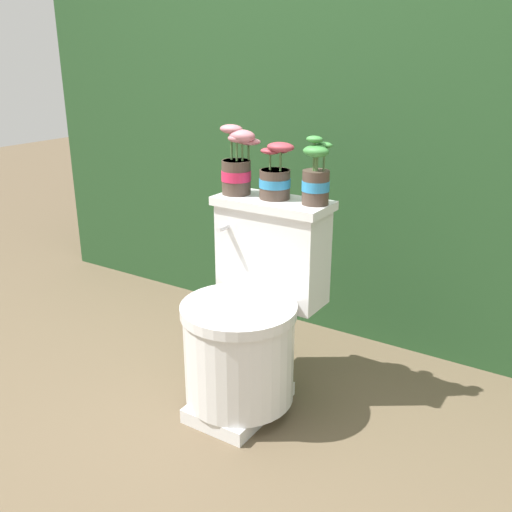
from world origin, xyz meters
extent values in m
plane|color=brown|center=(0.00, 0.00, 0.00)|extent=(12.00, 12.00, 0.00)
cube|color=#234723|center=(0.00, 1.16, 0.75)|extent=(3.36, 0.78, 1.49)
cube|color=silver|center=(-0.01, 0.03, 0.03)|extent=(0.25, 0.36, 0.05)
cylinder|color=silver|center=(-0.01, 0.03, 0.21)|extent=(0.38, 0.38, 0.32)
cylinder|color=silver|center=(-0.01, 0.03, 0.39)|extent=(0.39, 0.39, 0.04)
cube|color=silver|center=(-0.01, 0.24, 0.52)|extent=(0.39, 0.17, 0.34)
cube|color=silver|center=(-0.01, 0.24, 0.71)|extent=(0.41, 0.19, 0.03)
cylinder|color=silver|center=(-0.15, 0.13, 0.63)|extent=(0.02, 0.05, 0.02)
cylinder|color=#47382D|center=(-0.16, 0.24, 0.78)|extent=(0.10, 0.10, 0.12)
cylinder|color=#D1234C|center=(-0.16, 0.24, 0.79)|extent=(0.11, 0.11, 0.04)
cylinder|color=#332319|center=(-0.16, 0.24, 0.84)|extent=(0.09, 0.09, 0.01)
cylinder|color=#4C753D|center=(-0.15, 0.23, 0.88)|extent=(0.01, 0.01, 0.07)
ellipsoid|color=#B26B75|center=(-0.15, 0.23, 0.92)|extent=(0.07, 0.05, 0.03)
cylinder|color=#4C753D|center=(-0.14, 0.24, 0.88)|extent=(0.01, 0.01, 0.07)
ellipsoid|color=#B26B75|center=(-0.14, 0.24, 0.93)|extent=(0.10, 0.07, 0.04)
cylinder|color=#4C753D|center=(-0.13, 0.26, 0.87)|extent=(0.01, 0.01, 0.06)
ellipsoid|color=#B26B75|center=(-0.13, 0.26, 0.91)|extent=(0.09, 0.06, 0.02)
cylinder|color=#4C753D|center=(-0.18, 0.24, 0.89)|extent=(0.01, 0.01, 0.10)
ellipsoid|color=#B26B75|center=(-0.18, 0.24, 0.95)|extent=(0.09, 0.06, 0.03)
cylinder|color=#47382D|center=(-0.01, 0.25, 0.77)|extent=(0.11, 0.11, 0.10)
cylinder|color=#2D84BC|center=(-0.01, 0.25, 0.78)|extent=(0.11, 0.11, 0.03)
cylinder|color=#332319|center=(-0.01, 0.25, 0.82)|extent=(0.10, 0.10, 0.01)
cylinder|color=#4C753D|center=(-0.03, 0.24, 0.85)|extent=(0.01, 0.01, 0.06)
ellipsoid|color=#93333D|center=(-0.03, 0.24, 0.89)|extent=(0.07, 0.05, 0.02)
cylinder|color=#4C753D|center=(-0.01, 0.29, 0.85)|extent=(0.01, 0.01, 0.06)
ellipsoid|color=#93333D|center=(-0.01, 0.29, 0.89)|extent=(0.06, 0.04, 0.02)
cylinder|color=#4C753D|center=(0.01, 0.24, 0.86)|extent=(0.01, 0.01, 0.07)
ellipsoid|color=#93333D|center=(0.01, 0.24, 0.91)|extent=(0.10, 0.07, 0.03)
cylinder|color=#47382D|center=(0.14, 0.26, 0.78)|extent=(0.09, 0.09, 0.11)
cylinder|color=#2D84BC|center=(0.14, 0.26, 0.79)|extent=(0.09, 0.09, 0.03)
cylinder|color=#332319|center=(0.14, 0.26, 0.83)|extent=(0.08, 0.08, 0.01)
cylinder|color=#4C753D|center=(0.15, 0.25, 0.87)|extent=(0.01, 0.01, 0.07)
ellipsoid|color=#387F38|center=(0.15, 0.25, 0.91)|extent=(0.06, 0.04, 0.03)
cylinder|color=#4C753D|center=(0.14, 0.25, 0.89)|extent=(0.01, 0.01, 0.10)
ellipsoid|color=#387F38|center=(0.14, 0.25, 0.94)|extent=(0.06, 0.04, 0.02)
cylinder|color=#4C753D|center=(0.14, 0.24, 0.86)|extent=(0.01, 0.01, 0.05)
ellipsoid|color=#387F38|center=(0.14, 0.24, 0.90)|extent=(0.09, 0.06, 0.04)
cylinder|color=#4C753D|center=(0.16, 0.27, 0.88)|extent=(0.01, 0.01, 0.08)
ellipsoid|color=#387F38|center=(0.16, 0.27, 0.92)|extent=(0.05, 0.04, 0.02)
camera|label=1|loc=(0.97, -1.40, 1.21)|focal=40.00mm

